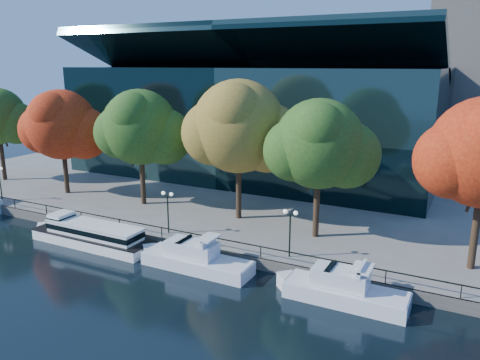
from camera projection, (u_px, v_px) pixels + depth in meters
The scene contains 13 objects.
ground at pixel (140, 260), 40.40m from camera, with size 160.00×160.00×0.00m, color black.
promenade at pixel (292, 171), 71.66m from camera, with size 90.00×67.08×1.00m.
railing at pixel (162, 228), 42.73m from camera, with size 88.20×0.08×0.99m.
convention_building at pixel (256, 120), 67.53m from camera, with size 50.00×24.57×21.43m.
tour_boat at pixel (89, 233), 43.66m from camera, with size 13.78×3.07×2.62m.
cruiser_near at pixel (193, 258), 38.61m from camera, with size 10.52×2.71×3.05m.
cruiser_far at pixel (340, 288), 33.20m from camera, with size 9.70×2.69×3.17m.
tree_1 at pixel (62, 126), 55.70m from camera, with size 10.43×8.55×12.60m.
tree_2 at pixel (141, 129), 51.13m from camera, with size 10.38×8.51×12.89m.
tree_3 at pixel (240, 129), 46.02m from camera, with size 11.59×9.50×14.13m.
tree_4 at pixel (321, 146), 41.09m from camera, with size 10.01×8.21×12.65m.
lamp_1 at pixel (168, 203), 43.37m from camera, with size 1.26×0.36×4.03m.
lamp_2 at pixel (290, 222), 37.98m from camera, with size 1.26×0.36×4.03m.
Camera 1 is at (24.85, -29.39, 16.56)m, focal length 35.00 mm.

